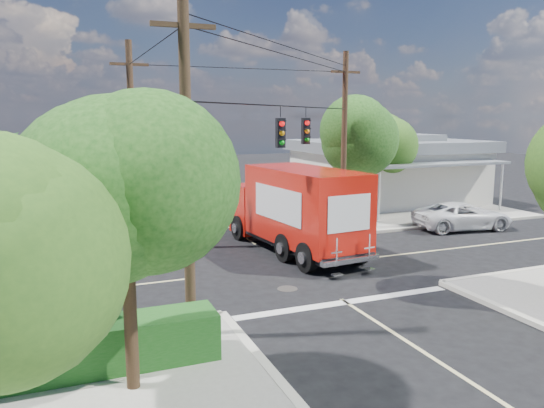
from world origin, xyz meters
TOP-DOWN VIEW (x-y plane):
  - ground at (0.00, 0.00)m, footprint 120.00×120.00m
  - sidewalk_ne at (10.88, 10.88)m, footprint 14.12×14.12m
  - sidewalk_nw at (-10.88, 10.88)m, footprint 14.12×14.12m
  - road_markings at (0.00, -1.47)m, footprint 32.00×32.00m
  - building_ne at (12.50, 11.97)m, footprint 11.80×10.20m
  - radio_tower at (0.50, 20.00)m, footprint 0.80×0.80m
  - tree_sw_front at (-6.99, -7.54)m, footprint 3.88×3.78m
  - tree_ne_front at (7.21, 6.76)m, footprint 4.21×4.14m
  - tree_ne_back at (9.81, 8.96)m, footprint 3.77×3.66m
  - palm_nw_front at (-7.50, 7.50)m, footprint 3.01×3.08m
  - palm_nw_back at (-9.50, 9.00)m, footprint 3.01×3.08m
  - utility_poles at (-1.58, 1.60)m, footprint 12.00×10.68m
  - picket_fence at (-7.80, -5.60)m, footprint 5.94×0.06m
  - hedge_sw at (-8.00, -6.40)m, footprint 6.20×1.20m
  - vending_boxes at (6.50, 6.20)m, footprint 1.90×0.50m
  - delivery_truck at (1.15, 2.15)m, footprint 3.55×8.75m
  - parked_car at (11.18, 3.12)m, footprint 5.39×3.10m
  - pedestrian at (-7.45, -6.15)m, footprint 0.70×0.59m

SIDE VIEW (x-z plane):
  - ground at x=0.00m, z-range 0.00..0.00m
  - road_markings at x=0.00m, z-range 0.00..0.01m
  - sidewalk_ne at x=10.88m, z-range 0.00..0.14m
  - sidewalk_nw at x=-10.88m, z-range 0.00..0.14m
  - picket_fence at x=-7.80m, z-range 0.18..1.18m
  - hedge_sw at x=-8.00m, z-range 0.14..1.24m
  - vending_boxes at x=6.50m, z-range 0.14..1.24m
  - parked_car at x=11.18m, z-range 0.00..1.41m
  - pedestrian at x=-7.45m, z-range 0.14..1.78m
  - delivery_truck at x=1.15m, z-range 0.03..3.72m
  - building_ne at x=12.50m, z-range 0.07..4.57m
  - tree_ne_back at x=9.81m, z-range 1.27..7.10m
  - tree_sw_front at x=-6.99m, z-range 1.32..7.35m
  - palm_nw_back at x=-9.50m, z-range 2.08..7.27m
  - utility_poles at x=-1.58m, z-range 0.17..9.17m
  - tree_ne_front at x=7.21m, z-range 1.44..8.09m
  - palm_nw_front at x=-7.50m, z-range 2.25..7.84m
  - radio_tower at x=0.50m, z-range -2.86..14.14m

